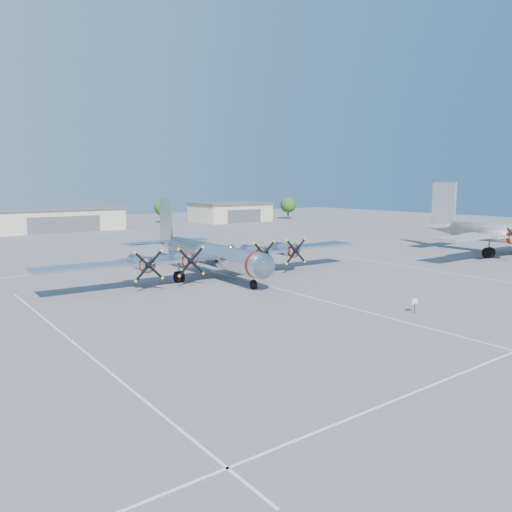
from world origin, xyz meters
TOP-DOWN VIEW (x-y plane):
  - ground at (0.00, 0.00)m, footprint 260.00×260.00m
  - parking_lines at (0.00, -1.75)m, footprint 60.00×50.08m
  - hangar_center at (0.00, 81.96)m, footprint 28.60×14.60m
  - hangar_east at (48.00, 81.96)m, footprint 20.60×14.60m
  - tree_east at (30.00, 88.00)m, footprint 4.80×4.80m
  - tree_far_east at (68.00, 80.00)m, footprint 4.80×4.80m
  - main_bomber_b29 at (-1.81, 12.32)m, footprint 40.13×28.22m
  - twin_engine_east at (43.08, 1.50)m, footprint 34.64×25.21m
  - info_placard at (2.95, -12.29)m, footprint 0.63×0.09m

SIDE VIEW (x-z plane):
  - ground at x=0.00m, z-range 0.00..0.00m
  - main_bomber_b29 at x=-1.81m, z-range -4.33..4.33m
  - twin_engine_east at x=43.08m, z-range -5.42..5.42m
  - parking_lines at x=0.00m, z-range 0.00..0.01m
  - info_placard at x=2.95m, z-range 0.24..1.45m
  - hangar_center at x=0.00m, z-range 0.01..5.41m
  - hangar_east at x=48.00m, z-range 0.01..5.41m
  - tree_east at x=30.00m, z-range 0.90..7.54m
  - tree_far_east at x=68.00m, z-range 0.90..7.54m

